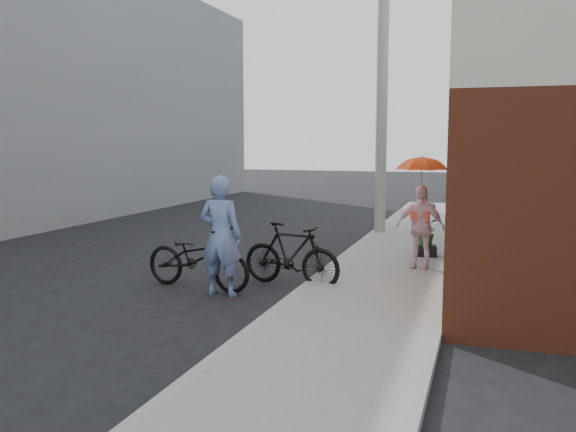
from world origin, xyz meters
The scene contains 11 objects.
ground centered at (0.00, 0.00, 0.00)m, with size 80.00×80.00×0.00m, color black.
sidewalk centered at (2.10, 2.00, 0.06)m, with size 2.20×24.00×0.12m, color gray.
curb centered at (0.94, 2.00, 0.06)m, with size 0.12×24.00×0.12m, color #9E9E99.
utility_pole centered at (1.10, 6.00, 3.50)m, with size 0.28×0.28×7.00m, color #9E9E99.
officer centered at (-0.25, -0.73, 0.94)m, with size 0.69×0.45×1.88m, color #6A81BD.
bike_left centered at (-0.79, -0.44, 0.52)m, with size 0.69×1.97×1.04m, color black.
bike_right centered at (0.60, 0.21, 0.53)m, with size 0.50×1.77×1.06m, color black.
kimono_woman centered at (2.53, 1.78, 0.87)m, with size 0.88×0.37×1.50m, color #FFD5DD.
parasol centered at (2.53, 1.78, 2.02)m, with size 0.90×0.90×0.79m, color #F8571D.
planter centered at (2.55, 3.04, 0.22)m, with size 0.39×0.39×0.20m, color black.
potted_plant centered at (2.55, 3.04, 0.61)m, with size 0.51×0.44×0.57m, color #346729.
Camera 1 is at (3.65, -9.28, 2.40)m, focal length 38.00 mm.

